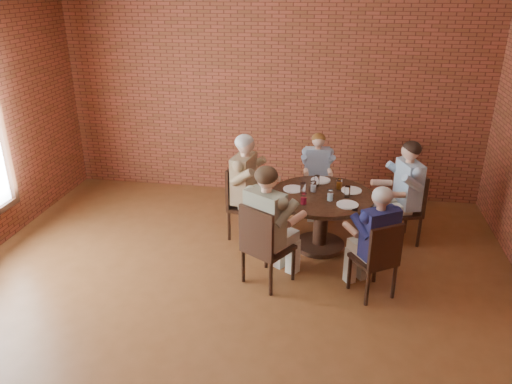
% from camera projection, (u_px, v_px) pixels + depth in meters
% --- Properties ---
extents(floor, '(7.00, 7.00, 0.00)m').
position_uv_depth(floor, '(223.00, 322.00, 5.09)').
color(floor, brown).
rests_on(floor, ground).
extents(wall_back, '(7.00, 0.00, 7.00)m').
position_uv_depth(wall_back, '(271.00, 88.00, 7.60)').
color(wall_back, brown).
rests_on(wall_back, ground).
extents(dining_table, '(1.29, 1.29, 0.75)m').
position_uv_depth(dining_table, '(321.00, 210.00, 6.32)').
color(dining_table, '#331C11').
rests_on(dining_table, floor).
extents(chair_a, '(0.57, 0.57, 0.96)m').
position_uv_depth(chair_a, '(408.00, 205.00, 6.50)').
color(chair_a, '#331C11').
rests_on(chair_a, floor).
extents(diner_a, '(0.82, 0.74, 1.38)m').
position_uv_depth(diner_a, '(403.00, 193.00, 6.41)').
color(diner_a, teal).
rests_on(diner_a, floor).
extents(chair_b, '(0.41, 0.41, 0.87)m').
position_uv_depth(chair_b, '(316.00, 181.00, 7.36)').
color(chair_b, '#331C11').
rests_on(chair_b, floor).
extents(diner_b, '(0.52, 0.61, 1.22)m').
position_uv_depth(diner_b, '(317.00, 175.00, 7.24)').
color(diner_b, '#808EA3').
rests_on(diner_b, floor).
extents(chair_c, '(0.54, 0.54, 0.98)m').
position_uv_depth(chair_c, '(242.00, 199.00, 6.65)').
color(chair_c, '#331C11').
rests_on(chair_c, floor).
extents(diner_c, '(0.80, 0.69, 1.42)m').
position_uv_depth(diner_c, '(248.00, 187.00, 6.55)').
color(diner_c, brown).
rests_on(diner_c, floor).
extents(chair_d, '(0.64, 0.64, 0.98)m').
position_uv_depth(chair_d, '(263.00, 244.00, 5.53)').
color(chair_d, '#331C11').
rests_on(chair_d, floor).
extents(diner_d, '(0.87, 0.91, 1.42)m').
position_uv_depth(diner_d, '(269.00, 226.00, 5.52)').
color(diner_d, gray).
rests_on(diner_d, floor).
extents(chair_e, '(0.56, 0.56, 0.91)m').
position_uv_depth(chair_e, '(378.00, 257.00, 5.31)').
color(chair_e, '#331C11').
rests_on(chair_e, floor).
extents(diner_e, '(0.75, 0.79, 1.29)m').
position_uv_depth(diner_e, '(375.00, 242.00, 5.32)').
color(diner_e, '#1A1B4A').
rests_on(diner_e, floor).
extents(plate_a, '(0.26, 0.26, 0.01)m').
position_uv_depth(plate_a, '(351.00, 190.00, 6.33)').
color(plate_a, white).
rests_on(plate_a, dining_table).
extents(plate_b, '(0.26, 0.26, 0.01)m').
position_uv_depth(plate_b, '(321.00, 180.00, 6.65)').
color(plate_b, white).
rests_on(plate_b, dining_table).
extents(plate_c, '(0.26, 0.26, 0.01)m').
position_uv_depth(plate_c, '(293.00, 189.00, 6.37)').
color(plate_c, white).
rests_on(plate_c, dining_table).
extents(plate_d, '(0.26, 0.26, 0.01)m').
position_uv_depth(plate_d, '(347.00, 205.00, 5.93)').
color(plate_d, white).
rests_on(plate_d, dining_table).
extents(glass_a, '(0.07, 0.07, 0.14)m').
position_uv_depth(glass_a, '(347.00, 192.00, 6.13)').
color(glass_a, white).
rests_on(glass_a, dining_table).
extents(glass_b, '(0.07, 0.07, 0.14)m').
position_uv_depth(glass_b, '(339.00, 184.00, 6.37)').
color(glass_b, white).
rests_on(glass_b, dining_table).
extents(glass_c, '(0.07, 0.07, 0.14)m').
position_uv_depth(glass_c, '(317.00, 181.00, 6.47)').
color(glass_c, white).
rests_on(glass_c, dining_table).
extents(glass_d, '(0.07, 0.07, 0.14)m').
position_uv_depth(glass_d, '(313.00, 186.00, 6.28)').
color(glass_d, white).
rests_on(glass_d, dining_table).
extents(glass_e, '(0.07, 0.07, 0.14)m').
position_uv_depth(glass_e, '(303.00, 188.00, 6.23)').
color(glass_e, white).
rests_on(glass_e, dining_table).
extents(glass_f, '(0.07, 0.07, 0.14)m').
position_uv_depth(glass_f, '(304.00, 199.00, 5.93)').
color(glass_f, white).
rests_on(glass_f, dining_table).
extents(glass_g, '(0.07, 0.07, 0.14)m').
position_uv_depth(glass_g, '(330.00, 195.00, 6.03)').
color(glass_g, white).
rests_on(glass_g, dining_table).
extents(smartphone, '(0.08, 0.14, 0.01)m').
position_uv_depth(smartphone, '(355.00, 208.00, 5.84)').
color(smartphone, black).
rests_on(smartphone, dining_table).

